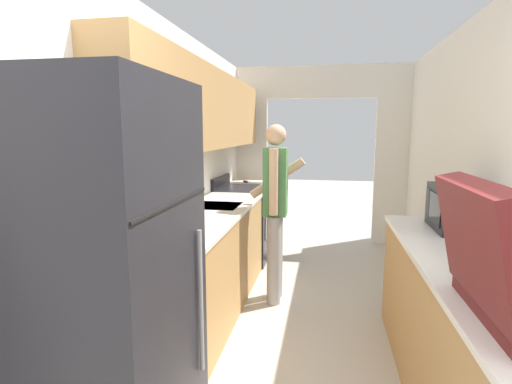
% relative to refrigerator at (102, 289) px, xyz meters
% --- Properties ---
extents(wall_left, '(0.38, 7.15, 2.50)m').
position_rel_refrigerator_xyz_m(wall_left, '(-0.30, 1.69, 0.58)').
color(wall_left, white).
rests_on(wall_left, ground_plane).
extents(wall_right, '(0.06, 7.15, 2.50)m').
position_rel_refrigerator_xyz_m(wall_right, '(2.10, 1.26, 0.34)').
color(wall_right, white).
rests_on(wall_right, ground_plane).
extents(wall_far_with_doorway, '(2.83, 0.06, 2.50)m').
position_rel_refrigerator_xyz_m(wall_far_with_doorway, '(0.86, 4.26, 0.52)').
color(wall_far_with_doorway, white).
rests_on(wall_far_with_doorway, ground_plane).
extents(counter_left, '(0.62, 3.64, 0.90)m').
position_rel_refrigerator_xyz_m(counter_left, '(-0.05, 1.96, -0.46)').
color(counter_left, '#B2844C').
rests_on(counter_left, ground_plane).
extents(counter_right, '(0.62, 2.36, 0.90)m').
position_rel_refrigerator_xyz_m(counter_right, '(1.77, 0.72, -0.46)').
color(counter_right, '#B2844C').
rests_on(counter_right, ground_plane).
extents(refrigerator, '(0.73, 0.81, 1.82)m').
position_rel_refrigerator_xyz_m(refrigerator, '(0.00, 0.00, 0.00)').
color(refrigerator, black).
rests_on(refrigerator, ground_plane).
extents(range_oven, '(0.66, 0.76, 1.04)m').
position_rel_refrigerator_xyz_m(range_oven, '(-0.04, 3.24, -0.46)').
color(range_oven, black).
rests_on(range_oven, ground_plane).
extents(person, '(0.53, 0.37, 1.66)m').
position_rel_refrigerator_xyz_m(person, '(0.51, 2.07, -0.02)').
color(person, '#9E9E9E').
rests_on(person, ground_plane).
extents(microwave, '(0.33, 0.49, 0.32)m').
position_rel_refrigerator_xyz_m(microwave, '(1.89, 1.45, 0.15)').
color(microwave, black).
rests_on(microwave, counter_right).
extents(book_stack, '(0.21, 0.29, 0.10)m').
position_rel_refrigerator_xyz_m(book_stack, '(1.80, 0.78, 0.04)').
color(book_stack, '#2D4C99').
rests_on(book_stack, counter_right).
extents(knife, '(0.14, 0.31, 0.02)m').
position_rel_refrigerator_xyz_m(knife, '(-0.13, 3.84, -0.01)').
color(knife, '#B7B7BC').
rests_on(knife, counter_left).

